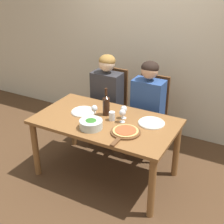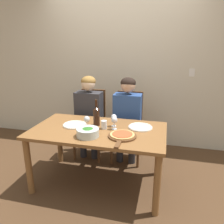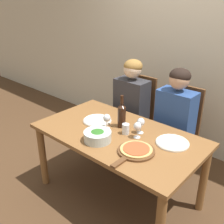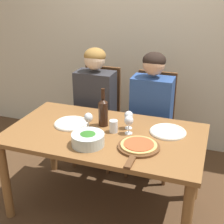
% 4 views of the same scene
% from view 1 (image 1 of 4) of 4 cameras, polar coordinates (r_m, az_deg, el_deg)
% --- Properties ---
extents(ground_plane, '(40.00, 40.00, 0.00)m').
position_cam_1_polar(ground_plane, '(3.78, -1.10, -11.23)').
color(ground_plane, '#4C331E').
extents(back_wall, '(10.00, 0.06, 2.70)m').
position_cam_1_polar(back_wall, '(4.32, 7.78, 13.35)').
color(back_wall, beige).
rests_on(back_wall, ground).
extents(dining_table, '(1.54, 0.87, 0.72)m').
position_cam_1_polar(dining_table, '(3.43, -1.19, -2.95)').
color(dining_table, brown).
rests_on(dining_table, ground).
extents(chair_left, '(0.42, 0.42, 1.01)m').
position_cam_1_polar(chair_left, '(4.20, -0.23, 1.48)').
color(chair_left, brown).
rests_on(chair_left, ground).
extents(chair_right, '(0.42, 0.42, 1.01)m').
position_cam_1_polar(chair_right, '(3.99, 7.00, -0.17)').
color(chair_right, brown).
rests_on(chair_right, ground).
extents(person_woman, '(0.47, 0.51, 1.24)m').
position_cam_1_polar(person_woman, '(4.02, -1.04, 3.63)').
color(person_woman, '#28282D').
rests_on(person_woman, ground).
extents(person_man, '(0.47, 0.51, 1.24)m').
position_cam_1_polar(person_man, '(3.80, 6.50, 2.03)').
color(person_man, '#28282D').
rests_on(person_man, ground).
extents(wine_bottle, '(0.08, 0.08, 0.32)m').
position_cam_1_polar(wine_bottle, '(3.45, -1.07, 1.37)').
color(wine_bottle, black).
rests_on(wine_bottle, dining_table).
extents(broccoli_bowl, '(0.24, 0.24, 0.10)m').
position_cam_1_polar(broccoli_bowl, '(3.22, -3.86, -2.21)').
color(broccoli_bowl, silver).
rests_on(broccoli_bowl, dining_table).
extents(dinner_plate_left, '(0.28, 0.28, 0.02)m').
position_cam_1_polar(dinner_plate_left, '(3.57, -5.21, 0.08)').
color(dinner_plate_left, silver).
rests_on(dinner_plate_left, dining_table).
extents(dinner_plate_right, '(0.28, 0.28, 0.02)m').
position_cam_1_polar(dinner_plate_right, '(3.34, 7.22, -1.97)').
color(dinner_plate_right, silver).
rests_on(dinner_plate_right, dining_table).
extents(pizza_on_board, '(0.30, 0.44, 0.04)m').
position_cam_1_polar(pizza_on_board, '(3.13, 2.43, -3.66)').
color(pizza_on_board, brown).
rests_on(pizza_on_board, dining_table).
extents(wine_glass_left, '(0.07, 0.07, 0.15)m').
position_cam_1_polar(wine_glass_left, '(3.39, -3.23, 0.53)').
color(wine_glass_left, silver).
rests_on(wine_glass_left, dining_table).
extents(wine_glass_right, '(0.07, 0.07, 0.15)m').
position_cam_1_polar(wine_glass_right, '(3.38, 2.18, 0.43)').
color(wine_glass_right, silver).
rests_on(wine_glass_right, dining_table).
extents(wine_glass_centre, '(0.07, 0.07, 0.15)m').
position_cam_1_polar(wine_glass_centre, '(3.30, 1.92, -0.26)').
color(wine_glass_centre, silver).
rests_on(wine_glass_centre, dining_table).
extents(water_tumbler, '(0.07, 0.07, 0.10)m').
position_cam_1_polar(water_tumbler, '(3.36, -0.02, -0.75)').
color(water_tumbler, silver).
rests_on(water_tumbler, dining_table).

